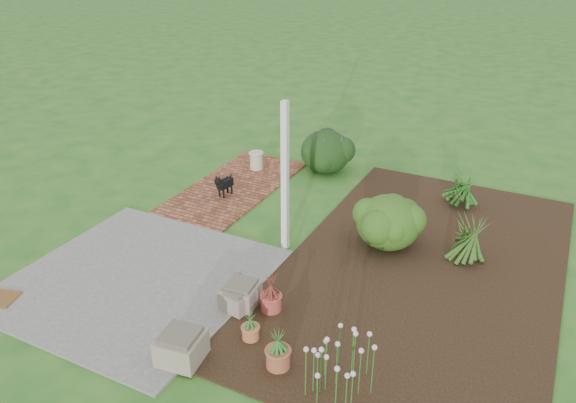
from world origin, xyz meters
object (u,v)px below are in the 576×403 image
at_px(stone_trough_near, 181,348).
at_px(evergreen_shrub, 389,221).
at_px(cream_ceramic_urn, 256,161).
at_px(black_dog, 224,184).

bearing_deg(stone_trough_near, evergreen_shrub, 70.06).
height_order(cream_ceramic_urn, evergreen_shrub, evergreen_shrub).
bearing_deg(black_dog, cream_ceramic_urn, 101.43).
height_order(black_dog, evergreen_shrub, evergreen_shrub).
relative_size(cream_ceramic_urn, evergreen_shrub, 0.35).
relative_size(black_dog, evergreen_shrub, 0.48).
relative_size(stone_trough_near, evergreen_shrub, 0.48).
distance_m(stone_trough_near, evergreen_shrub, 4.02).
bearing_deg(stone_trough_near, black_dog, 116.41).
xyz_separation_m(stone_trough_near, evergreen_shrub, (1.37, 3.77, 0.27)).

